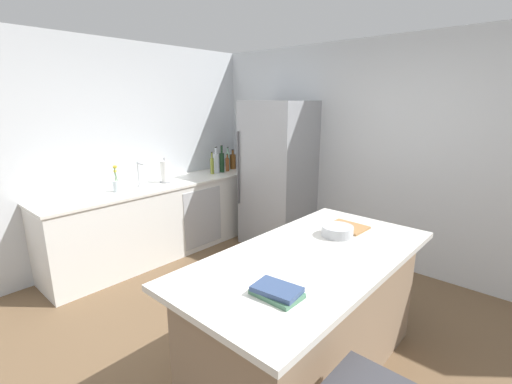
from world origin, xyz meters
TOP-DOWN VIEW (x-y plane):
  - ground_plane at (0.00, 0.00)m, footprint 7.20×7.20m
  - wall_rear at (0.00, 2.25)m, footprint 6.00×0.10m
  - wall_left at (-2.45, 0.00)m, footprint 0.10×6.00m
  - counter_run_left at (-2.09, 0.64)m, footprint 0.65×2.96m
  - kitchen_island at (0.45, 0.11)m, footprint 0.98×1.96m
  - refrigerator at (-1.22, 1.85)m, footprint 0.82×0.74m
  - sink_faucet at (-2.13, 0.36)m, footprint 0.15×0.05m
  - flower_vase at (-2.11, 0.05)m, footprint 0.08×0.08m
  - paper_towel_roll at (-2.10, 0.69)m, footprint 0.14×0.14m
  - hot_sauce_bottle at (-2.02, 1.99)m, footprint 0.05×0.05m
  - whiskey_bottle at (-2.12, 1.90)m, footprint 0.09×0.09m
  - gin_bottle at (-2.14, 1.81)m, footprint 0.06×0.06m
  - vinegar_bottle at (-2.05, 1.71)m, footprint 0.06×0.06m
  - wine_bottle at (-2.05, 1.61)m, footprint 0.07×0.07m
  - soda_bottle at (-2.08, 1.53)m, footprint 0.08×0.08m
  - olive_oil_bottle at (-2.06, 1.43)m, footprint 0.05×0.05m
  - cookbook_stack at (0.60, -0.45)m, footprint 0.27×0.19m
  - mixing_bowl at (0.41, 0.53)m, footprint 0.24×0.24m
  - cutting_board at (0.38, 0.74)m, footprint 0.31×0.25m

SIDE VIEW (x-z plane):
  - ground_plane at x=0.00m, z-range 0.00..0.00m
  - counter_run_left at x=-2.09m, z-range 0.00..0.92m
  - kitchen_island at x=0.45m, z-range 0.01..0.92m
  - cutting_board at x=0.38m, z-range 0.91..0.93m
  - cookbook_stack at x=0.60m, z-range 0.91..0.96m
  - mixing_bowl at x=0.41m, z-range 0.91..0.99m
  - refrigerator at x=-1.22m, z-range 0.00..1.92m
  - hot_sauce_bottle at x=-2.02m, z-range 0.89..1.12m
  - flower_vase at x=-2.11m, z-range 0.86..1.16m
  - vinegar_bottle at x=-2.05m, z-range 0.89..1.15m
  - whiskey_bottle at x=-2.12m, z-range 0.89..1.18m
  - olive_oil_bottle at x=-2.06m, z-range 0.88..1.19m
  - paper_towel_roll at x=-2.10m, z-range 0.90..1.21m
  - gin_bottle at x=-2.14m, z-range 0.89..1.22m
  - soda_bottle at x=-2.08m, z-range 0.88..1.25m
  - wine_bottle at x=-2.05m, z-range 0.87..1.26m
  - sink_faucet at x=-2.13m, z-range 0.92..1.22m
  - wall_rear at x=0.00m, z-range 0.00..2.60m
  - wall_left at x=-2.45m, z-range 0.00..2.60m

